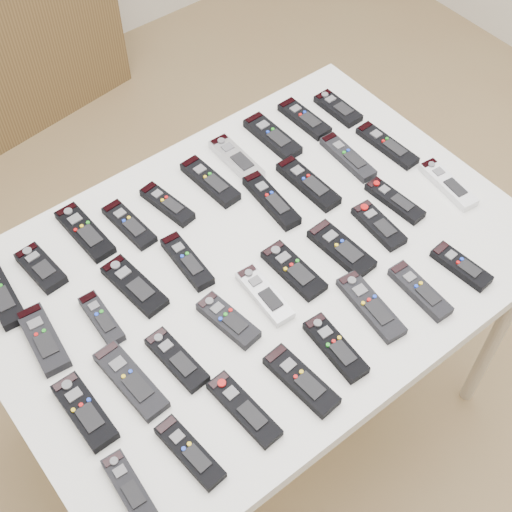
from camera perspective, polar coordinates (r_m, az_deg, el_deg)
ground at (r=2.35m, az=3.02°, el=-10.95°), size 4.00×4.00×0.00m
table at (r=1.70m, az=0.00°, el=-1.60°), size 1.25×0.88×0.78m
remote_0 at (r=1.68m, az=-19.76°, el=-2.89°), size 0.07×0.19×0.02m
remote_1 at (r=1.70m, az=-16.82°, el=-0.93°), size 0.07×0.14×0.02m
remote_2 at (r=1.74m, az=-13.53°, el=1.87°), size 0.06×0.19×0.02m
remote_3 at (r=1.74m, az=-10.11°, el=2.49°), size 0.06×0.17×0.02m
remote_4 at (r=1.76m, az=-7.12°, el=4.12°), size 0.07×0.16×0.02m
remote_5 at (r=1.81m, az=-3.70°, el=5.97°), size 0.06×0.18×0.02m
remote_6 at (r=1.86m, az=-1.57°, el=7.73°), size 0.06×0.18×0.02m
remote_7 at (r=1.92m, az=1.32°, el=9.52°), size 0.06×0.18×0.02m
remote_8 at (r=1.98m, az=3.89°, el=10.90°), size 0.06×0.17×0.02m
remote_9 at (r=2.02m, az=6.58°, el=11.65°), size 0.06×0.15×0.02m
remote_10 at (r=1.59m, az=-16.65°, el=-6.41°), size 0.08×0.18×0.02m
remote_11 at (r=1.59m, az=-12.24°, el=-4.93°), size 0.05×0.14×0.02m
remote_12 at (r=1.62m, az=-9.70°, el=-2.36°), size 0.08×0.18×0.02m
remote_13 at (r=1.65m, az=-5.53°, el=-0.43°), size 0.05×0.17×0.02m
remote_14 at (r=1.76m, az=1.23°, el=4.46°), size 0.06×0.19×0.02m
remote_15 at (r=1.80m, az=4.19°, el=5.80°), size 0.06×0.19×0.02m
remote_16 at (r=1.88m, az=7.35°, el=7.84°), size 0.05×0.18×0.02m
remote_17 at (r=1.93m, az=10.44°, el=8.70°), size 0.05×0.19×0.02m
remote_18 at (r=1.48m, az=-13.54°, el=-12.00°), size 0.06×0.17×0.02m
remote_19 at (r=1.50m, az=-9.99°, el=-9.77°), size 0.07×0.20×0.02m
remote_20 at (r=1.51m, az=-6.36°, el=-8.24°), size 0.06×0.16×0.02m
remote_21 at (r=1.55m, az=-2.24°, el=-5.16°), size 0.07×0.16×0.02m
remote_22 at (r=1.59m, az=0.69°, el=-3.12°), size 0.06×0.17×0.02m
remote_23 at (r=1.63m, az=3.03°, el=-1.16°), size 0.06×0.17×0.02m
remote_24 at (r=1.67m, az=6.84°, el=0.57°), size 0.07×0.17×0.02m
remote_25 at (r=1.73m, az=9.79°, el=2.42°), size 0.06×0.15×0.02m
remote_26 at (r=1.79m, az=11.03°, el=4.38°), size 0.06×0.17×0.02m
remote_27 at (r=1.86m, az=15.10°, el=5.56°), size 0.07×0.18×0.02m
remote_28 at (r=1.41m, az=-10.12°, el=-17.76°), size 0.05×0.15×0.02m
remote_29 at (r=1.42m, az=-5.33°, el=-15.36°), size 0.06×0.17×0.02m
remote_30 at (r=1.45m, az=-0.97°, el=-12.14°), size 0.06×0.18×0.02m
remote_31 at (r=1.48m, az=3.63°, el=-9.91°), size 0.07×0.18×0.02m
remote_32 at (r=1.52m, az=6.38°, el=-7.29°), size 0.06×0.17×0.02m
remote_33 at (r=1.59m, az=9.17°, el=-3.99°), size 0.07×0.19×0.02m
remote_34 at (r=1.63m, az=12.98°, el=-2.74°), size 0.05×0.17×0.02m
remote_35 at (r=1.70m, az=16.09°, el=-0.80°), size 0.06×0.15×0.02m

